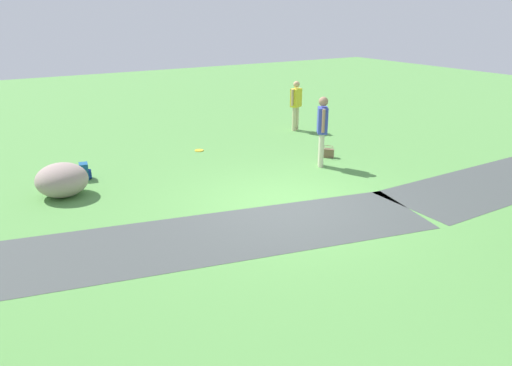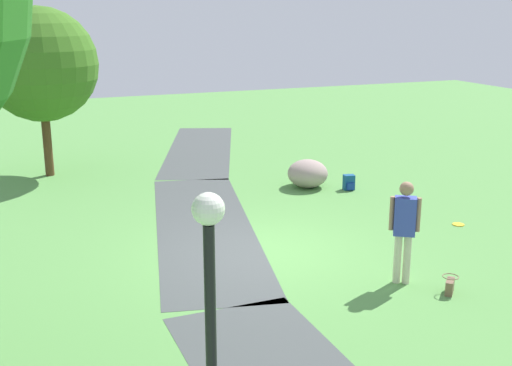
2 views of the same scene
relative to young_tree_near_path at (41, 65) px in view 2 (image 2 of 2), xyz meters
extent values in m
plane|color=#569147|center=(-7.86, -3.31, -3.13)|extent=(48.00, 48.00, 0.00)
cube|color=#424747|center=(-5.96, -2.73, -3.12)|extent=(8.26, 3.77, 0.01)
cube|color=#424747|center=(1.69, -5.01, -3.12)|extent=(8.21, 4.74, 0.01)
cylinder|color=#543920|center=(0.00, 0.00, -2.11)|extent=(0.24, 0.24, 2.04)
sphere|color=#3D6F20|center=(0.00, 0.00, 0.01)|extent=(3.14, 3.14, 3.14)
sphere|color=white|center=(-13.87, -0.31, -0.11)|extent=(0.28, 0.28, 0.28)
ellipsoid|color=#A18C84|center=(-3.90, -6.27, -2.76)|extent=(1.41, 1.38, 0.74)
cylinder|color=beige|center=(-10.12, -5.07, -2.68)|extent=(0.13, 0.13, 0.89)
cylinder|color=beige|center=(-10.04, -4.93, -2.68)|extent=(0.13, 0.13, 0.89)
cube|color=#3847AC|center=(-10.08, -5.00, -1.91)|extent=(0.40, 0.43, 0.67)
cylinder|color=#9D775B|center=(-10.20, -5.18, -1.87)|extent=(0.08, 0.08, 0.59)
cylinder|color=#9D775B|center=(-9.96, -4.82, -1.87)|extent=(0.08, 0.08, 0.59)
sphere|color=#9D775B|center=(-10.08, -5.00, -1.43)|extent=(0.24, 0.24, 0.24)
cube|color=brown|center=(-10.75, -5.51, -3.01)|extent=(0.31, 0.31, 0.24)
torus|color=brown|center=(-10.75, -5.51, -2.83)|extent=(0.38, 0.38, 0.02)
cube|color=navy|center=(-4.55, -7.16, -2.93)|extent=(0.25, 0.31, 0.40)
cube|color=navy|center=(-4.68, -7.14, -3.01)|extent=(0.09, 0.20, 0.18)
cylinder|color=gold|center=(-7.96, -7.97, -3.12)|extent=(0.26, 0.26, 0.02)
camera|label=1|loc=(-2.46, 4.28, 0.75)|focal=33.35mm
camera|label=2|loc=(-18.68, 1.22, 1.49)|focal=44.95mm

